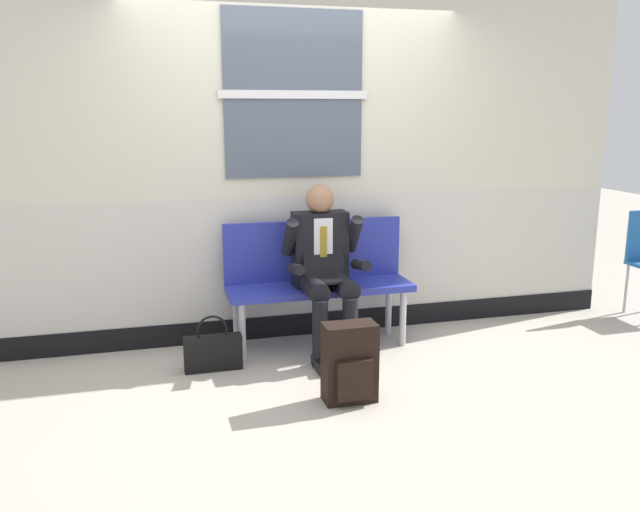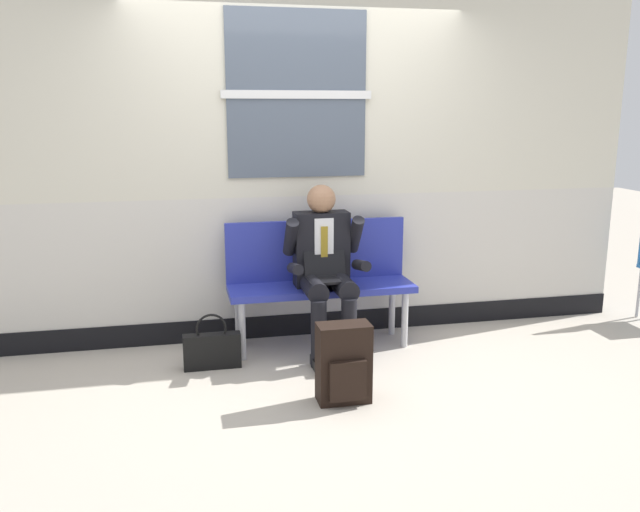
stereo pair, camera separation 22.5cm
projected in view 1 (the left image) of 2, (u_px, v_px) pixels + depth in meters
name	position (u px, v px, depth m)	size (l,w,h in m)	color
ground_plane	(320.00, 366.00, 4.63)	(18.00, 18.00, 0.00)	#B2A899
station_wall	(294.00, 164.00, 5.03)	(5.45, 0.17, 2.72)	beige
bench_with_person	(317.00, 274.00, 4.97)	(1.38, 0.42, 0.94)	#28339E
person_seated	(324.00, 266.00, 4.76)	(0.57, 0.70, 1.23)	black
backpack	(350.00, 364.00, 4.03)	(0.32, 0.21, 0.50)	black
handbag	(213.00, 351.00, 4.53)	(0.40, 0.09, 0.39)	black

